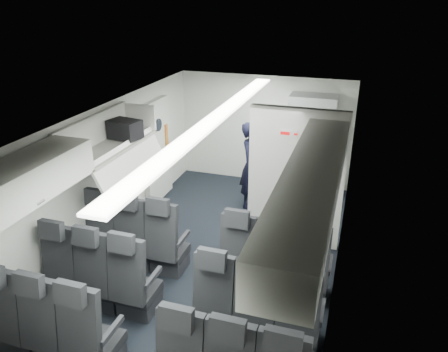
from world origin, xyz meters
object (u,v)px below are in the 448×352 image
Objects in this scene: galley_unit at (310,145)px; boarding_door at (157,151)px; seat_row_mid at (175,295)px; carry_on_bag at (125,129)px; flight_attendant at (252,165)px; seat_row_front at (203,254)px.

galley_unit is 2.84m from boarding_door.
seat_row_mid is 2.49m from carry_on_bag.
galley_unit is 1.22× the size of flight_attendant.
carry_on_bag reaches higher than boarding_door.
boarding_door reaches higher than flight_attendant.
seat_row_front is 1.00× the size of seat_row_mid.
boarding_door is at bearing 118.77° from seat_row_mid.
flight_attendant reaches higher than seat_row_mid.
carry_on_bag is at bearing 132.16° from seat_row_mid.
flight_attendant is at bearing 9.08° from boarding_door.
seat_row_front is 0.90m from seat_row_mid.
seat_row_mid is at bearing -61.23° from boarding_door.
seat_row_front is 1.79× the size of boarding_door.
galley_unit is (0.95, 3.25, 0.55)m from seat_row_front.
boarding_door is 1.72m from flight_attendant.
seat_row_front and seat_row_mid have the same top height.
seat_row_front is at bearing -106.28° from galley_unit.
boarding_door is at bearing 105.88° from flight_attendant.
boarding_door is 1.73m from carry_on_bag.
boarding_door is (-1.64, 2.09, 0.55)m from seat_row_front.
boarding_door is 4.30× the size of carry_on_bag.
galley_unit reaches higher than flight_attendant.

